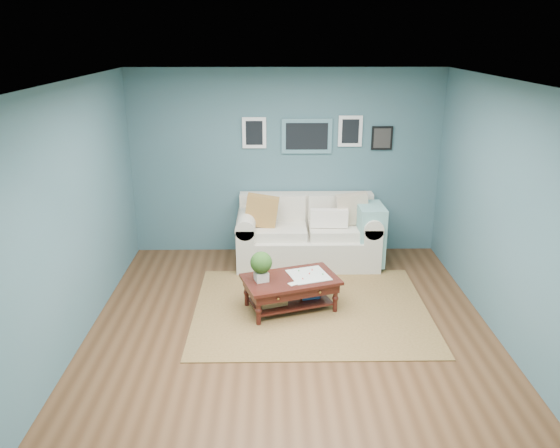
{
  "coord_description": "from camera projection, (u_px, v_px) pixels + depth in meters",
  "views": [
    {
      "loc": [
        -0.2,
        -5.28,
        3.14
      ],
      "look_at": [
        -0.1,
        1.0,
        0.94
      ],
      "focal_mm": 35.0,
      "sensor_mm": 36.0,
      "label": 1
    }
  ],
  "objects": [
    {
      "name": "room_shell",
      "position": [
        292.0,
        216.0,
        5.63
      ],
      "size": [
        5.0,
        5.02,
        2.7
      ],
      "color": "brown",
      "rests_on": "ground"
    },
    {
      "name": "coffee_table",
      "position": [
        286.0,
        284.0,
        6.44
      ],
      "size": [
        1.24,
        0.95,
        0.77
      ],
      "rotation": [
        0.0,
        0.0,
        0.32
      ],
      "color": "black",
      "rests_on": "ground"
    },
    {
      "name": "loveseat",
      "position": [
        313.0,
        234.0,
        7.8
      ],
      "size": [
        2.04,
        0.93,
        1.05
      ],
      "color": "beige",
      "rests_on": "ground"
    },
    {
      "name": "area_rug",
      "position": [
        311.0,
        309.0,
        6.55
      ],
      "size": [
        2.78,
        2.23,
        0.01
      ],
      "primitive_type": "cube",
      "color": "brown",
      "rests_on": "ground"
    }
  ]
}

